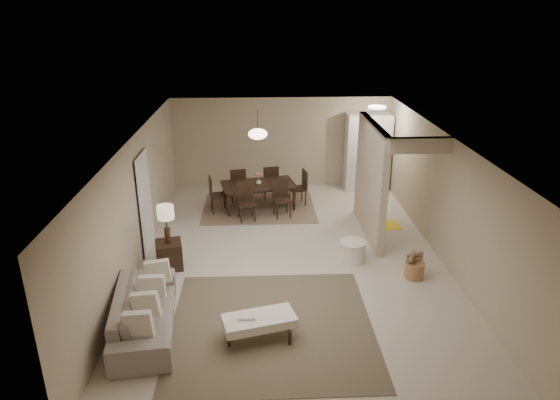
{
  "coord_description": "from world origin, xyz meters",
  "views": [
    {
      "loc": [
        -0.62,
        -8.95,
        4.78
      ],
      "look_at": [
        -0.21,
        0.63,
        1.05
      ],
      "focal_mm": 32.0,
      "sensor_mm": 36.0,
      "label": 1
    }
  ],
  "objects_px": {
    "round_pouf": "(352,251)",
    "wicker_basket": "(414,270)",
    "side_table": "(169,255)",
    "sofa": "(145,312)",
    "dining_table": "(259,196)",
    "ottoman_bench": "(259,321)",
    "pantry_cabinet": "(367,152)"
  },
  "relations": [
    {
      "from": "ottoman_bench",
      "to": "sofa",
      "type": "bearing_deg",
      "value": 155.75
    },
    {
      "from": "ottoman_bench",
      "to": "side_table",
      "type": "relative_size",
      "value": 2.2
    },
    {
      "from": "sofa",
      "to": "side_table",
      "type": "xyz_separation_m",
      "value": [
        0.05,
        2.03,
        -0.06
      ]
    },
    {
      "from": "pantry_cabinet",
      "to": "side_table",
      "type": "distance_m",
      "value": 6.5
    },
    {
      "from": "pantry_cabinet",
      "to": "sofa",
      "type": "relative_size",
      "value": 0.93
    },
    {
      "from": "wicker_basket",
      "to": "dining_table",
      "type": "distance_m",
      "value": 4.63
    },
    {
      "from": "pantry_cabinet",
      "to": "round_pouf",
      "type": "distance_m",
      "value": 4.48
    },
    {
      "from": "ottoman_bench",
      "to": "dining_table",
      "type": "bearing_deg",
      "value": 75.1
    },
    {
      "from": "pantry_cabinet",
      "to": "dining_table",
      "type": "distance_m",
      "value": 3.37
    },
    {
      "from": "ottoman_bench",
      "to": "wicker_basket",
      "type": "relative_size",
      "value": 3.24
    },
    {
      "from": "round_pouf",
      "to": "pantry_cabinet",
      "type": "bearing_deg",
      "value": 75.01
    },
    {
      "from": "pantry_cabinet",
      "to": "dining_table",
      "type": "xyz_separation_m",
      "value": [
        -3.0,
        -1.36,
        -0.73
      ]
    },
    {
      "from": "side_table",
      "to": "wicker_basket",
      "type": "xyz_separation_m",
      "value": [
        4.66,
        -0.6,
        -0.11
      ]
    },
    {
      "from": "sofa",
      "to": "side_table",
      "type": "distance_m",
      "value": 2.03
    },
    {
      "from": "sofa",
      "to": "wicker_basket",
      "type": "distance_m",
      "value": 4.92
    },
    {
      "from": "sofa",
      "to": "round_pouf",
      "type": "bearing_deg",
      "value": -66.8
    },
    {
      "from": "round_pouf",
      "to": "side_table",
      "type": "bearing_deg",
      "value": -178.11
    },
    {
      "from": "round_pouf",
      "to": "wicker_basket",
      "type": "relative_size",
      "value": 1.44
    },
    {
      "from": "pantry_cabinet",
      "to": "dining_table",
      "type": "relative_size",
      "value": 1.16
    },
    {
      "from": "side_table",
      "to": "pantry_cabinet",
      "type": "bearing_deg",
      "value": 42.61
    },
    {
      "from": "wicker_basket",
      "to": "pantry_cabinet",
      "type": "bearing_deg",
      "value": 88.93
    },
    {
      "from": "pantry_cabinet",
      "to": "ottoman_bench",
      "type": "xyz_separation_m",
      "value": [
        -3.01,
        -6.7,
        -0.74
      ]
    },
    {
      "from": "wicker_basket",
      "to": "dining_table",
      "type": "height_order",
      "value": "dining_table"
    },
    {
      "from": "pantry_cabinet",
      "to": "wicker_basket",
      "type": "bearing_deg",
      "value": -91.07
    },
    {
      "from": "ottoman_bench",
      "to": "round_pouf",
      "type": "distance_m",
      "value": 3.08
    },
    {
      "from": "ottoman_bench",
      "to": "dining_table",
      "type": "relative_size",
      "value": 0.66
    },
    {
      "from": "sofa",
      "to": "dining_table",
      "type": "xyz_separation_m",
      "value": [
        1.8,
        5.03,
        -0.01
      ]
    },
    {
      "from": "round_pouf",
      "to": "dining_table",
      "type": "distance_m",
      "value": 3.43
    },
    {
      "from": "side_table",
      "to": "dining_table",
      "type": "bearing_deg",
      "value": 59.73
    },
    {
      "from": "pantry_cabinet",
      "to": "sofa",
      "type": "height_order",
      "value": "pantry_cabinet"
    },
    {
      "from": "ottoman_bench",
      "to": "dining_table",
      "type": "height_order",
      "value": "dining_table"
    },
    {
      "from": "sofa",
      "to": "side_table",
      "type": "bearing_deg",
      "value": -8.58
    }
  ]
}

